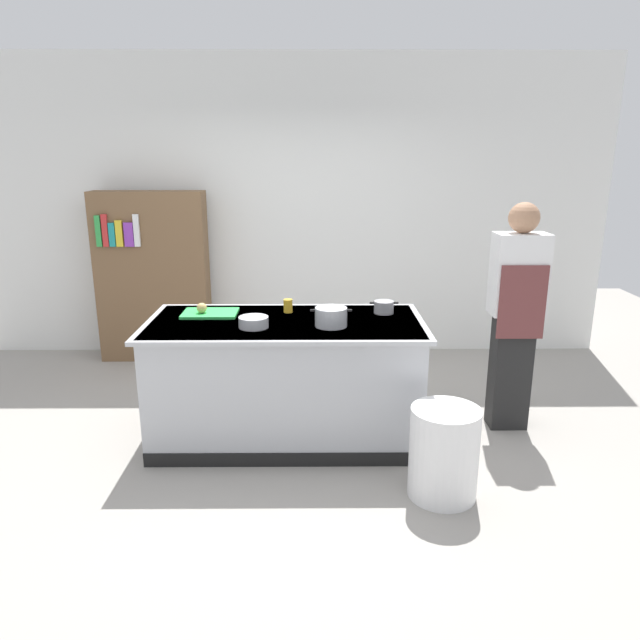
% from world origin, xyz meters
% --- Properties ---
extents(ground_plane, '(10.00, 10.00, 0.00)m').
position_xyz_m(ground_plane, '(0.00, 0.00, 0.00)').
color(ground_plane, '#9E9991').
extents(back_wall, '(6.40, 0.12, 3.00)m').
position_xyz_m(back_wall, '(0.00, 2.10, 1.50)').
color(back_wall, white).
rests_on(back_wall, ground_plane).
extents(counter_island, '(1.98, 0.98, 0.90)m').
position_xyz_m(counter_island, '(0.00, -0.00, 0.47)').
color(counter_island, '#B7BABF').
rests_on(counter_island, ground_plane).
extents(cutting_board, '(0.40, 0.28, 0.02)m').
position_xyz_m(cutting_board, '(-0.56, 0.18, 0.91)').
color(cutting_board, green).
rests_on(cutting_board, counter_island).
extents(onion, '(0.08, 0.08, 0.08)m').
position_xyz_m(onion, '(-0.62, 0.15, 0.96)').
color(onion, tan).
rests_on(onion, cutting_board).
extents(stock_pot, '(0.29, 0.22, 0.13)m').
position_xyz_m(stock_pot, '(0.32, -0.13, 0.97)').
color(stock_pot, '#B7BABF').
rests_on(stock_pot, counter_island).
extents(sauce_pan, '(0.21, 0.15, 0.09)m').
position_xyz_m(sauce_pan, '(0.73, 0.21, 0.95)').
color(sauce_pan, '#99999E').
rests_on(sauce_pan, counter_island).
extents(mixing_bowl, '(0.20, 0.20, 0.07)m').
position_xyz_m(mixing_bowl, '(-0.21, -0.16, 0.94)').
color(mixing_bowl, '#B7BABF').
rests_on(mixing_bowl, counter_island).
extents(juice_cup, '(0.07, 0.07, 0.10)m').
position_xyz_m(juice_cup, '(0.01, 0.24, 0.95)').
color(juice_cup, yellow).
rests_on(juice_cup, counter_island).
extents(trash_bin, '(0.42, 0.42, 0.58)m').
position_xyz_m(trash_bin, '(1.00, -0.80, 0.29)').
color(trash_bin, white).
rests_on(trash_bin, ground_plane).
extents(person_chef, '(0.38, 0.25, 1.72)m').
position_xyz_m(person_chef, '(1.70, 0.17, 0.91)').
color(person_chef, black).
rests_on(person_chef, ground_plane).
extents(bookshelf, '(1.10, 0.31, 1.70)m').
position_xyz_m(bookshelf, '(-1.42, 1.80, 0.85)').
color(bookshelf, brown).
rests_on(bookshelf, ground_plane).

